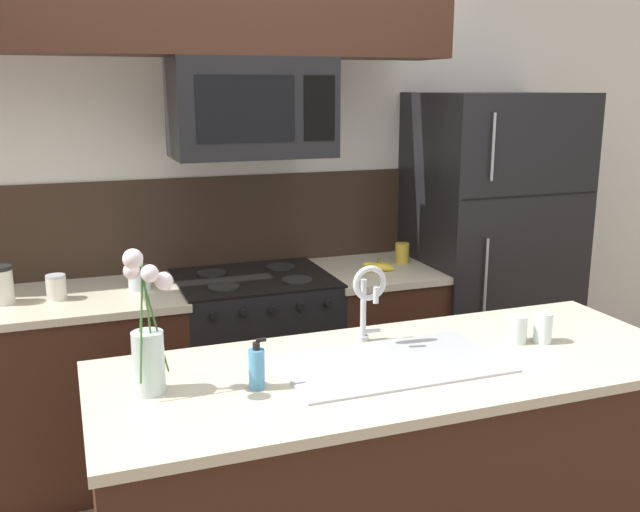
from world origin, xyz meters
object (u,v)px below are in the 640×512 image
object	(u,v)px
refrigerator	(487,257)
storage_jar_medium	(0,285)
stove_range	(256,363)
banana_bunch	(379,266)
sink_faucet	(368,293)
dish_soap_bottle	(257,368)
spare_glass	(543,328)
storage_jar_short	(56,287)
storage_jar_squat	(139,278)
microwave	(251,108)
coffee_tin	(402,253)
flower_vase	(148,347)
drinking_glass	(517,329)

from	to	relation	value
refrigerator	storage_jar_medium	distance (m)	2.52
stove_range	banana_bunch	xyz separation A→B (m)	(0.66, -0.06, 0.47)
storage_jar_medium	sink_faucet	xyz separation A→B (m)	(1.31, -1.03, 0.11)
dish_soap_bottle	spare_glass	size ratio (longest dim) A/B	1.43
storage_jar_short	storage_jar_squat	size ratio (longest dim) A/B	0.99
microwave	coffee_tin	bearing A→B (deg)	4.80
storage_jar_short	coffee_tin	distance (m)	1.77
storage_jar_short	coffee_tin	bearing A→B (deg)	2.47
refrigerator	sink_faucet	distance (m)	1.62
refrigerator	flower_vase	xyz separation A→B (m)	(-2.02, -1.22, 0.16)
microwave	drinking_glass	world-z (taller)	microwave
stove_range	storage_jar_squat	size ratio (longest dim) A/B	8.10
stove_range	refrigerator	bearing A→B (deg)	0.84
drinking_glass	flower_vase	xyz separation A→B (m)	(-1.35, 0.01, 0.10)
storage_jar_medium	storage_jar_short	xyz separation A→B (m)	(0.23, -0.02, -0.03)
storage_jar_squat	drinking_glass	bearing A→B (deg)	-44.43
banana_bunch	dish_soap_bottle	size ratio (longest dim) A/B	1.15
microwave	storage_jar_medium	world-z (taller)	microwave
microwave	storage_jar_squat	size ratio (longest dim) A/B	6.49
stove_range	storage_jar_short	bearing A→B (deg)	-178.36
storage_jar_short	banana_bunch	distance (m)	1.58
storage_jar_medium	spare_glass	distance (m)	2.30
drinking_glass	refrigerator	bearing A→B (deg)	61.36
dish_soap_bottle	refrigerator	bearing A→B (deg)	37.51
drinking_glass	storage_jar_medium	bearing A→B (deg)	146.87
banana_bunch	spare_glass	distance (m)	1.19
sink_faucet	spare_glass	xyz separation A→B (m)	(0.62, -0.21, -0.14)
microwave	coffee_tin	xyz separation A→B (m)	(0.85, 0.07, -0.78)
drinking_glass	spare_glass	size ratio (longest dim) A/B	0.91
storage_jar_squat	sink_faucet	xyz separation A→B (m)	(0.71, -1.05, 0.14)
refrigerator	flower_vase	size ratio (longest dim) A/B	3.77
microwave	storage_jar_short	world-z (taller)	microwave
drinking_glass	microwave	bearing A→B (deg)	120.21
sink_faucet	spare_glass	distance (m)	0.67
flower_vase	refrigerator	bearing A→B (deg)	31.22
storage_jar_medium	spare_glass	xyz separation A→B (m)	(1.94, -1.24, -0.03)
dish_soap_bottle	banana_bunch	bearing A→B (deg)	51.02
storage_jar_medium	flower_vase	bearing A→B (deg)	-67.40
sink_faucet	drinking_glass	bearing A→B (deg)	-17.83
flower_vase	dish_soap_bottle	bearing A→B (deg)	-13.55
microwave	refrigerator	xyz separation A→B (m)	(1.36, 0.04, -0.84)
banana_bunch	flower_vase	xyz separation A→B (m)	(-1.31, -1.14, 0.13)
coffee_tin	storage_jar_short	bearing A→B (deg)	-177.53
storage_jar_short	drinking_glass	distance (m)	2.00
storage_jar_squat	dish_soap_bottle	xyz separation A→B (m)	(0.22, -1.29, 0.01)
storage_jar_short	dish_soap_bottle	xyz separation A→B (m)	(0.59, -1.25, 0.01)
stove_range	microwave	size ratio (longest dim) A/B	1.25
banana_bunch	dish_soap_bottle	bearing A→B (deg)	-128.98
refrigerator	sink_faucet	xyz separation A→B (m)	(-1.20, -1.06, 0.20)
microwave	sink_faucet	xyz separation A→B (m)	(0.16, -1.02, -0.64)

